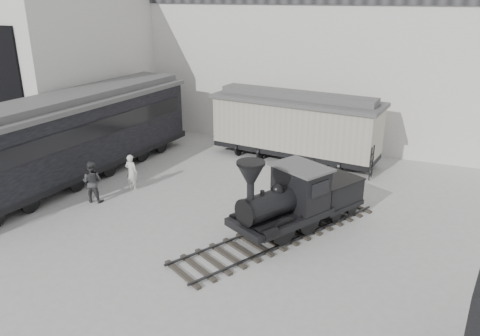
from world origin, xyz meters
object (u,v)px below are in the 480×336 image
at_px(locomotive, 294,202).
at_px(visitor_b, 92,182).
at_px(boxcar, 295,125).
at_px(visitor_a, 131,172).
at_px(passenger_coach, 80,134).

relative_size(locomotive, visitor_b, 4.85).
height_order(locomotive, visitor_b, locomotive).
xyz_separation_m(locomotive, boxcar, (-2.41, 7.97, 0.78)).
bearing_deg(visitor_b, locomotive, 171.98).
bearing_deg(visitor_a, visitor_b, 67.19).
distance_m(locomotive, passenger_coach, 11.38).
height_order(boxcar, visitor_b, boxcar).
bearing_deg(boxcar, locomotive, -66.89).
bearing_deg(visitor_a, passenger_coach, -8.24).
bearing_deg(locomotive, visitor_a, -158.36).
xyz_separation_m(visitor_a, visitor_b, (-0.76, -1.78, 0.07)).
relative_size(boxcar, passenger_coach, 0.64).
relative_size(boxcar, visitor_a, 5.54).
xyz_separation_m(locomotive, visitor_a, (-8.06, 0.92, -0.33)).
relative_size(visitor_a, visitor_b, 0.92).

